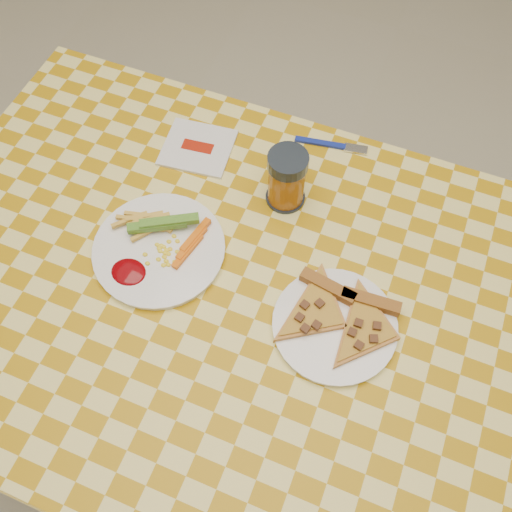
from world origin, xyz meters
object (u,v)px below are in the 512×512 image
(plate_left, at_px, (159,250))
(plate_right, at_px, (334,326))
(table, at_px, (236,309))
(drink_glass, at_px, (287,179))

(plate_left, bearing_deg, plate_right, -3.83)
(table, distance_m, plate_left, 0.19)
(table, bearing_deg, plate_left, 171.06)
(plate_left, bearing_deg, table, -8.94)
(plate_right, height_order, drink_glass, drink_glass)
(drink_glass, bearing_deg, table, -92.79)
(table, relative_size, plate_left, 5.27)
(table, height_order, plate_right, plate_right)
(plate_left, height_order, plate_right, same)
(table, distance_m, plate_right, 0.20)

